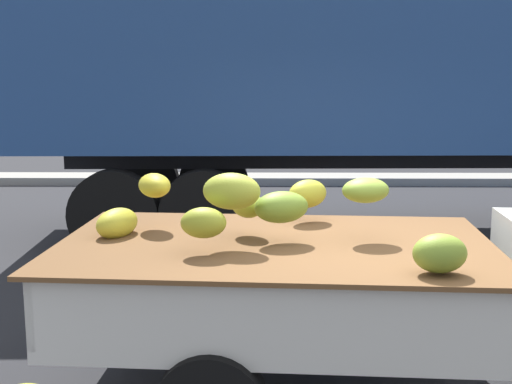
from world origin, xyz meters
name	(u,v)px	position (x,y,z in m)	size (l,w,h in m)	color
curb_strip	(306,179)	(0.00, 9.19, 0.08)	(80.00, 0.80, 0.16)	gray
semi_trailer	(473,48)	(1.91, 4.78, 2.54)	(12.06, 2.89, 3.95)	navy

